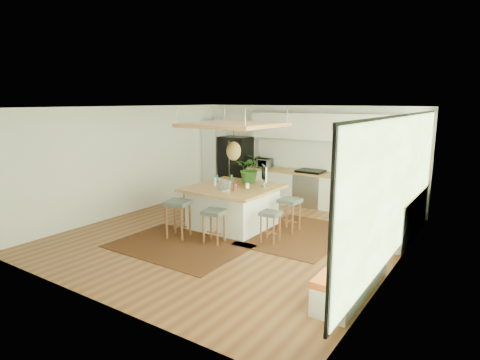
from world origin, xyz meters
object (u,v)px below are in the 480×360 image
Objects in this scene: fridge at (236,165)px; stool_right_back at (290,215)px; monitor at (264,175)px; stool_left_side at (195,205)px; microwave at (263,162)px; island_plant at (250,172)px; stool_near_left at (178,221)px; stool_right_front at (270,225)px; island at (233,207)px; laptop at (222,184)px; stool_near_right at (214,226)px.

fridge is 2.45× the size of stool_right_back.
fridge is 3.36× the size of monitor.
microwave is (0.32, 2.71, 0.74)m from stool_left_side.
stool_left_side is 1.10× the size of island_plant.
stool_near_left is at bearing -74.45° from monitor.
microwave is at bearing 131.69° from stool_right_back.
microwave reaches higher than stool_left_side.
island_plant reaches higher than stool_near_left.
island is at bearing 160.24° from stool_right_front.
island is at bearing -160.96° from stool_right_back.
stool_near_left is 2.10m from island_plant.
island is 2.84m from microwave.
stool_right_front is 0.85m from stool_right_back.
stool_right_front is 1.42m from laptop.
island is (1.75, -2.67, -0.46)m from fridge.
island_plant is at bearing 103.13° from laptop.
island_plant is (-1.11, 0.13, 0.85)m from stool_right_back.
laptop is (-0.32, 0.71, 0.70)m from stool_near_right.
stool_right_front is 0.91× the size of island_plant.
island_plant is (0.88, -2.11, 0.11)m from microwave.
stool_left_side is 1.46× the size of monitor.
stool_left_side is at bearing -177.42° from island.
fridge is 4.35m from stool_near_right.
island is 2.55× the size of stool_right_back.
fridge is 5.52× the size of laptop.
monitor is at bearing 79.27° from stool_near_right.
stool_near_left is 4.00m from microwave.
stool_near_left is 1.02× the size of stool_left_side.
island is at bearing 104.98° from stool_near_right.
laptop is 0.66× the size of microwave.
island_plant is (1.20, 0.60, 0.85)m from stool_left_side.
laptop reaches higher than island.
stool_near_right is at bearing -63.05° from fridge.
monitor is (-0.63, -0.05, 0.83)m from stool_right_back.
laptop is 0.46× the size of island_plant.
stool_left_side is (-2.32, -0.47, 0.00)m from stool_right_back.
stool_near_left is 1.13× the size of island_plant.
stool_left_side is 1.93m from monitor.
stool_right_back is at bearing 19.04° from island.
island is 2.34× the size of stool_near_left.
island_plant is at bearing -50.31° from fridge.
stool_right_front is 1.30× the size of microwave.
stool_right_back is (1.74, 1.68, 0.00)m from stool_near_left.
stool_left_side is at bearing -116.14° from monitor.
stool_left_side is 1.59m from island_plant.
microwave is (-0.78, 2.66, 0.63)m from island.
island is 1.11m from stool_left_side.
stool_right_back is 1.64m from laptop.
microwave reaches higher than stool_right_back.
laptop is at bearing -73.50° from microwave.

